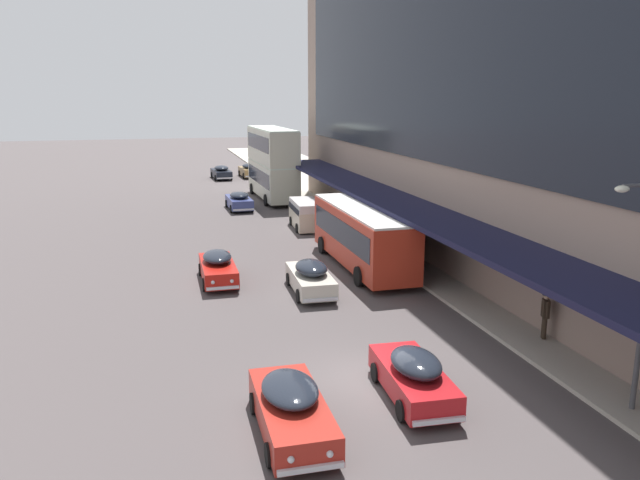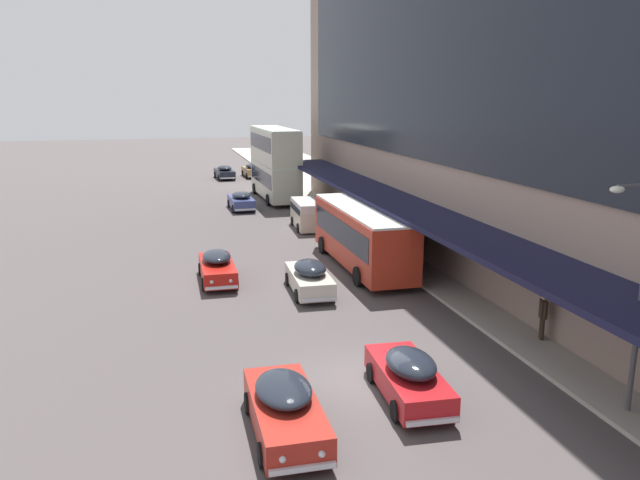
# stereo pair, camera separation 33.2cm
# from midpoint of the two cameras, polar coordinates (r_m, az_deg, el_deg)

# --- Properties ---
(ground) EXTENTS (240.00, 240.00, 0.00)m
(ground) POSITION_cam_midpoint_polar(r_m,az_deg,el_deg) (21.35, 4.17, -12.49)
(ground) COLOR #4D4546
(sidewalk_kerb) EXTENTS (10.00, 180.00, 0.15)m
(sidewalk_kerb) POSITION_cam_midpoint_polar(r_m,az_deg,el_deg) (26.70, 27.43, -8.44)
(sidewalk_kerb) COLOR #B5AD9D
(sidewalk_kerb) RESTS_ON ground
(transit_bus_kerbside_front) EXTENTS (2.83, 10.55, 3.30)m
(transit_bus_kerbside_front) POSITION_cam_midpoint_polar(r_m,az_deg,el_deg) (33.79, 4.13, 0.60)
(transit_bus_kerbside_front) COLOR #B12E1C
(transit_bus_kerbside_front) RESTS_ON ground
(transit_bus_kerbside_rear) EXTENTS (2.98, 10.56, 6.33)m
(transit_bus_kerbside_rear) POSITION_cam_midpoint_polar(r_m,az_deg,el_deg) (56.05, -3.99, 7.19)
(transit_bus_kerbside_rear) COLOR beige
(transit_bus_kerbside_rear) RESTS_ON ground
(sedan_second_near) EXTENTS (2.03, 4.67, 1.56)m
(sedan_second_near) POSITION_cam_midpoint_polar(r_m,az_deg,el_deg) (71.93, -6.08, 6.36)
(sedan_second_near) COLOR olive
(sedan_second_near) RESTS_ON ground
(sedan_lead_near) EXTENTS (1.96, 4.75, 1.51)m
(sedan_lead_near) POSITION_cam_midpoint_polar(r_m,az_deg,el_deg) (17.92, -2.68, -15.09)
(sedan_lead_near) COLOR #A6251B
(sedan_lead_near) RESTS_ON ground
(sedan_trailing_mid) EXTENTS (1.79, 4.65, 1.54)m
(sedan_trailing_mid) POSITION_cam_midpoint_polar(r_m,az_deg,el_deg) (31.82, -9.08, -2.43)
(sedan_trailing_mid) COLOR #B41810
(sedan_trailing_mid) RESTS_ON ground
(sedan_lead_mid) EXTENTS (1.97, 4.50, 1.58)m
(sedan_lead_mid) POSITION_cam_midpoint_polar(r_m,az_deg,el_deg) (19.89, 8.58, -12.17)
(sedan_lead_mid) COLOR #B4171C
(sedan_lead_mid) RESTS_ON ground
(sedan_oncoming_front) EXTENTS (1.94, 4.44, 1.48)m
(sedan_oncoming_front) POSITION_cam_midpoint_polar(r_m,az_deg,el_deg) (51.51, -7.04, 3.60)
(sedan_oncoming_front) COLOR navy
(sedan_oncoming_front) RESTS_ON ground
(sedan_far_back) EXTENTS (1.94, 4.60, 1.62)m
(sedan_far_back) POSITION_cam_midpoint_polar(r_m,az_deg,el_deg) (29.60, -0.65, -3.40)
(sedan_far_back) COLOR beige
(sedan_far_back) RESTS_ON ground
(sedan_oncoming_rear) EXTENTS (2.09, 4.76, 1.53)m
(sedan_oncoming_rear) POSITION_cam_midpoint_polar(r_m,az_deg,el_deg) (70.76, -8.59, 6.16)
(sedan_oncoming_rear) COLOR black
(sedan_oncoming_rear) RESTS_ON ground
(vw_van) EXTENTS (2.06, 4.62, 1.96)m
(vw_van) POSITION_cam_midpoint_polar(r_m,az_deg,el_deg) (43.93, -0.97, 2.51)
(vw_van) COLOR beige
(vw_van) RESTS_ON ground
(pedestrian_at_kerb) EXTENTS (0.37, 0.59, 1.86)m
(pedestrian_at_kerb) POSITION_cam_midpoint_polar(r_m,az_deg,el_deg) (25.18, 20.08, -6.32)
(pedestrian_at_kerb) COLOR #2F241A
(pedestrian_at_kerb) RESTS_ON sidewalk_kerb
(street_lamp) EXTENTS (1.50, 0.28, 6.80)m
(street_lamp) POSITION_cam_midpoint_polar(r_m,az_deg,el_deg) (19.73, 27.51, -3.41)
(street_lamp) COLOR #4C4C51
(street_lamp) RESTS_ON sidewalk_kerb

